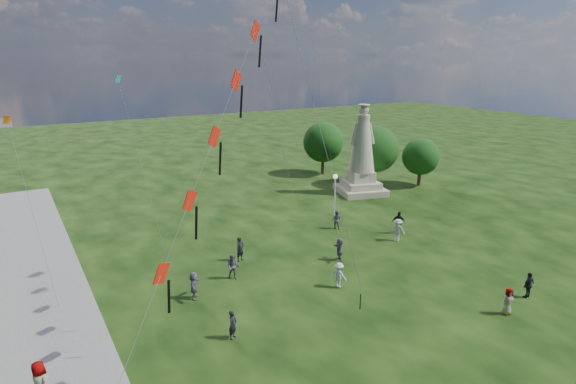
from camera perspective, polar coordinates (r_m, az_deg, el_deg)
waterfront at (r=27.14m, az=-29.14°, el=-15.17°), size 200.00×200.00×1.51m
statue at (r=47.06m, az=8.72°, el=3.71°), size 5.24×5.24×8.63m
lamppost at (r=38.43m, az=5.59°, el=0.49°), size 0.37×0.37×4.00m
tree_row at (r=51.75m, az=9.07°, el=5.16°), size 9.87×13.42×6.15m
person_0 at (r=23.80m, az=-6.56°, el=-15.35°), size 0.64×0.60×1.46m
person_1 at (r=29.39m, az=-6.53°, el=-8.80°), size 0.92×0.85×1.62m
person_2 at (r=28.48m, az=6.06°, el=-9.75°), size 0.86×1.10×1.51m
person_3 at (r=30.29m, az=26.63°, el=-9.83°), size 0.90×0.49×1.51m
person_4 at (r=28.04m, az=24.62°, el=-11.70°), size 0.75×0.51×1.45m
person_5 at (r=27.56m, az=-11.07°, el=-10.81°), size 1.27×1.58×1.58m
person_6 at (r=31.83m, az=-5.70°, el=-6.74°), size 0.70×0.56×1.66m
person_7 at (r=37.65m, az=5.75°, el=-3.25°), size 0.82×0.84×1.49m
person_8 at (r=35.90m, az=12.87°, el=-4.40°), size 1.10×1.19×1.66m
person_9 at (r=37.38m, az=12.96°, el=-3.54°), size 1.10×1.07×1.73m
person_11 at (r=31.96m, az=6.11°, el=-6.77°), size 1.05×1.55×1.54m
red_kite_train at (r=21.22m, az=-7.59°, el=8.82°), size 12.07×9.35×16.89m
small_kites at (r=41.74m, az=-4.79°, el=14.14°), size 29.42×20.29×19.91m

